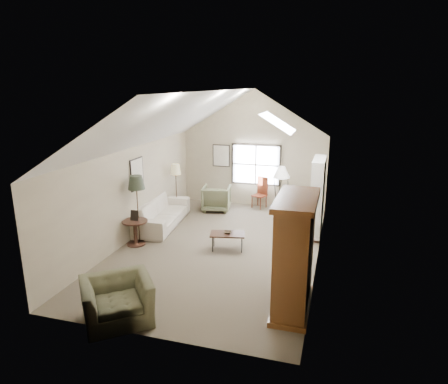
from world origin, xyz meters
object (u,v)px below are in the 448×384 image
(side_table, at_px, (135,233))
(side_chair, at_px, (259,193))
(armoire, at_px, (294,255))
(armchair_far, at_px, (216,198))
(armchair_near, at_px, (117,300))
(coffee_table, at_px, (227,242))
(sofa, at_px, (161,212))

(side_table, bearing_deg, side_chair, 58.96)
(armoire, bearing_deg, armchair_far, 120.72)
(side_table, relative_size, side_chair, 0.64)
(side_chair, bearing_deg, armchair_far, -128.84)
(side_table, height_order, side_chair, side_chair)
(armchair_near, relative_size, armchair_far, 1.31)
(armoire, relative_size, side_table, 3.26)
(armchair_near, xyz_separation_m, armchair_far, (-0.23, 6.70, 0.03))
(armoire, bearing_deg, coffee_table, 130.10)
(side_table, bearing_deg, armchair_far, 71.29)
(armchair_far, bearing_deg, side_chair, -161.76)
(coffee_table, height_order, side_table, side_table)
(armoire, relative_size, armchair_far, 2.39)
(armoire, height_order, coffee_table, armoire)
(sofa, xyz_separation_m, coffee_table, (2.44, -1.25, -0.17))
(armchair_far, height_order, side_chair, side_chair)
(side_chair, bearing_deg, coffee_table, -67.36)
(sofa, height_order, side_chair, side_chair)
(side_chair, bearing_deg, sofa, -110.91)
(armchair_near, bearing_deg, coffee_table, 35.18)
(sofa, distance_m, armchair_far, 2.19)
(coffee_table, height_order, side_chair, side_chair)
(armoire, distance_m, side_chair, 6.41)
(coffee_table, relative_size, side_table, 1.30)
(armchair_near, xyz_separation_m, coffee_table, (1.04, 3.60, -0.17))
(armchair_far, relative_size, side_chair, 0.87)
(sofa, distance_m, coffee_table, 2.74)
(coffee_table, bearing_deg, side_table, -171.76)
(armoire, distance_m, armchair_far, 6.32)
(armchair_near, height_order, side_table, armchair_near)
(armoire, relative_size, sofa, 0.82)
(armchair_near, relative_size, side_table, 1.79)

